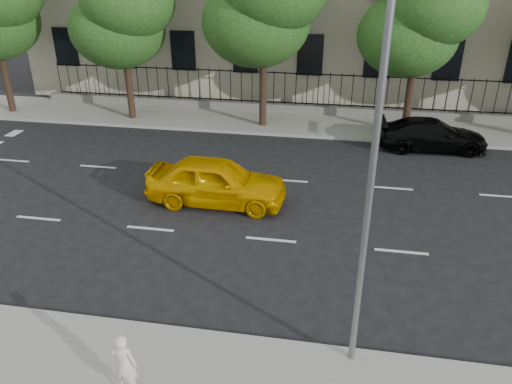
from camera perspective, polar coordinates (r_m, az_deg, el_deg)
ground at (r=13.77m, az=0.18°, el=-10.89°), size 120.00×120.00×0.00m
far_sidewalk at (r=26.21m, az=5.41°, el=7.83°), size 60.00×4.00×0.15m
lane_markings at (r=17.74m, az=2.77°, el=-1.70°), size 49.60×4.62×0.01m
iron_fence at (r=27.66m, az=5.77°, el=10.04°), size 30.00×0.50×2.20m
street_light at (r=9.61m, az=13.32°, el=6.30°), size 0.25×3.32×8.05m
tree_b at (r=26.60m, az=-15.06°, el=20.11°), size 5.53×5.12×8.97m
tree_d at (r=24.51m, az=18.39°, el=19.24°), size 5.34×4.94×8.84m
yellow_taxi at (r=17.72m, az=-4.54°, el=1.24°), size 4.98×2.08×1.68m
black_sedan at (r=23.94m, az=19.48°, el=6.19°), size 4.91×2.22×1.40m
woman_near at (r=10.77m, az=-14.81°, el=-18.52°), size 0.55×0.38×1.46m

